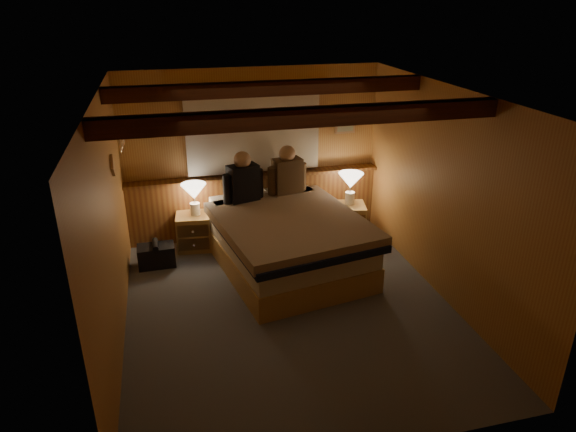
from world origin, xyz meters
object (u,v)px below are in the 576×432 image
object	(u,v)px
nightstand_left	(194,232)
person_left	(243,181)
person_right	(287,173)
lamp_right	(351,182)
bed	(287,241)
lamp_left	(194,193)
nightstand_right	(348,222)
duffel_bag	(156,255)

from	to	relation	value
nightstand_left	person_left	world-z (taller)	person_left
nightstand_left	person_right	bearing A→B (deg)	3.25
lamp_right	person_right	distance (m)	0.92
person_right	lamp_right	bearing A→B (deg)	-18.86
bed	lamp_left	bearing A→B (deg)	131.25
nightstand_left	lamp_left	size ratio (longest dim) A/B	1.13
lamp_left	person_right	world-z (taller)	person_right
bed	nightstand_right	bearing A→B (deg)	21.37
bed	lamp_right	size ratio (longest dim) A/B	5.22
duffel_bag	bed	bearing A→B (deg)	-17.33
bed	person_left	size ratio (longest dim) A/B	3.42
bed	person_right	bearing A→B (deg)	66.05
nightstand_left	person_left	xyz separation A→B (m)	(0.68, -0.21, 0.76)
nightstand_right	person_left	size ratio (longest dim) A/B	0.78
bed	nightstand_left	size ratio (longest dim) A/B	4.80
duffel_bag	lamp_left	bearing A→B (deg)	33.75
nightstand_right	person_left	xyz separation A→B (m)	(-1.50, 0.01, 0.75)
duffel_bag	person_right	bearing A→B (deg)	8.96
lamp_left	lamp_right	world-z (taller)	lamp_right
lamp_right	person_left	size ratio (longest dim) A/B	0.66
bed	person_right	size ratio (longest dim) A/B	3.46
bed	person_left	distance (m)	1.01
duffel_bag	nightstand_left	bearing A→B (deg)	35.68
lamp_left	person_left	bearing A→B (deg)	-18.29
person_left	lamp_right	bearing A→B (deg)	-14.84
lamp_right	nightstand_right	bearing A→B (deg)	-125.18
lamp_left	nightstand_right	bearing A→B (deg)	-5.81
lamp_right	duffel_bag	world-z (taller)	lamp_right
nightstand_right	lamp_right	size ratio (longest dim) A/B	1.19
bed	lamp_right	distance (m)	1.37
lamp_right	person_right	size ratio (longest dim) A/B	0.66
nightstand_left	lamp_left	xyz separation A→B (m)	(0.04, 0.00, 0.56)
bed	nightstand_right	xyz separation A→B (m)	(1.06, 0.65, -0.12)
nightstand_left	person_right	distance (m)	1.53
person_right	bed	bearing A→B (deg)	-115.40
nightstand_left	nightstand_right	distance (m)	2.20
person_right	duffel_bag	world-z (taller)	person_right
nightstand_right	duffel_bag	size ratio (longest dim) A/B	1.15
lamp_right	duffel_bag	bearing A→B (deg)	-175.46
lamp_right	bed	bearing A→B (deg)	-147.75
lamp_left	duffel_bag	world-z (taller)	lamp_left
bed	person_right	world-z (taller)	person_right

